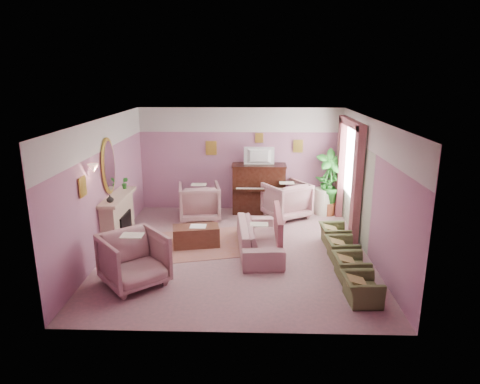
{
  "coord_description": "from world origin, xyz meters",
  "views": [
    {
      "loc": [
        0.33,
        -8.5,
        3.68
      ],
      "look_at": [
        0.06,
        0.4,
        1.2
      ],
      "focal_mm": 32.0,
      "sensor_mm": 36.0,
      "label": 1
    }
  ],
  "objects_px": {
    "olive_chair_d": "(334,232)",
    "olive_chair_a": "(361,285)",
    "sofa": "(259,232)",
    "floral_armchair_left": "(199,200)",
    "side_table": "(323,201)",
    "piano": "(259,189)",
    "olive_chair_b": "(351,264)",
    "olive_chair_c": "(342,246)",
    "television": "(259,155)",
    "coffee_table": "(196,236)",
    "floral_armchair_front": "(134,257)",
    "floral_armchair_right": "(286,198)"
  },
  "relations": [
    {
      "from": "coffee_table",
      "to": "floral_armchair_right",
      "type": "bearing_deg",
      "value": 43.39
    },
    {
      "from": "television",
      "to": "floral_armchair_right",
      "type": "height_order",
      "value": "television"
    },
    {
      "from": "floral_armchair_front",
      "to": "olive_chair_c",
      "type": "xyz_separation_m",
      "value": [
        3.92,
        1.16,
        -0.23
      ]
    },
    {
      "from": "television",
      "to": "side_table",
      "type": "distance_m",
      "value": 2.15
    },
    {
      "from": "floral_armchair_left",
      "to": "olive_chair_c",
      "type": "bearing_deg",
      "value": -37.09
    },
    {
      "from": "olive_chair_c",
      "to": "side_table",
      "type": "xyz_separation_m",
      "value": [
        0.1,
        2.98,
        0.05
      ]
    },
    {
      "from": "sofa",
      "to": "floral_armchair_left",
      "type": "bearing_deg",
      "value": 126.73
    },
    {
      "from": "floral_armchair_left",
      "to": "floral_armchair_front",
      "type": "relative_size",
      "value": 1.0
    },
    {
      "from": "sofa",
      "to": "floral_armchair_front",
      "type": "distance_m",
      "value": 2.73
    },
    {
      "from": "olive_chair_d",
      "to": "side_table",
      "type": "height_order",
      "value": "side_table"
    },
    {
      "from": "piano",
      "to": "television",
      "type": "distance_m",
      "value": 0.95
    },
    {
      "from": "sofa",
      "to": "floral_armchair_front",
      "type": "height_order",
      "value": "floral_armchair_front"
    },
    {
      "from": "piano",
      "to": "sofa",
      "type": "xyz_separation_m",
      "value": [
        -0.02,
        -2.7,
        -0.22
      ]
    },
    {
      "from": "floral_armchair_left",
      "to": "olive_chair_d",
      "type": "height_order",
      "value": "floral_armchair_left"
    },
    {
      "from": "floral_armchair_right",
      "to": "olive_chair_b",
      "type": "relative_size",
      "value": 1.54
    },
    {
      "from": "olive_chair_c",
      "to": "sofa",
      "type": "bearing_deg",
      "value": 167.21
    },
    {
      "from": "floral_armchair_left",
      "to": "olive_chair_a",
      "type": "xyz_separation_m",
      "value": [
        3.19,
        -4.05,
        -0.23
      ]
    },
    {
      "from": "piano",
      "to": "olive_chair_b",
      "type": "bearing_deg",
      "value": -67.06
    },
    {
      "from": "floral_armchair_left",
      "to": "side_table",
      "type": "relative_size",
      "value": 1.51
    },
    {
      "from": "piano",
      "to": "olive_chair_a",
      "type": "xyz_separation_m",
      "value": [
        1.65,
        -4.72,
        -0.35
      ]
    },
    {
      "from": "olive_chair_b",
      "to": "olive_chair_d",
      "type": "relative_size",
      "value": 1.0
    },
    {
      "from": "sofa",
      "to": "floral_armchair_left",
      "type": "relative_size",
      "value": 2.02
    },
    {
      "from": "coffee_table",
      "to": "side_table",
      "type": "bearing_deg",
      "value": 36.53
    },
    {
      "from": "piano",
      "to": "floral_armchair_front",
      "type": "relative_size",
      "value": 1.33
    },
    {
      "from": "coffee_table",
      "to": "floral_armchair_front",
      "type": "relative_size",
      "value": 0.95
    },
    {
      "from": "olive_chair_d",
      "to": "olive_chair_a",
      "type": "bearing_deg",
      "value": -90.0
    },
    {
      "from": "floral_armchair_right",
      "to": "side_table",
      "type": "relative_size",
      "value": 1.51
    },
    {
      "from": "side_table",
      "to": "olive_chair_a",
      "type": "bearing_deg",
      "value": -91.19
    },
    {
      "from": "coffee_table",
      "to": "olive_chair_c",
      "type": "xyz_separation_m",
      "value": [
        3.05,
        -0.65,
        0.07
      ]
    },
    {
      "from": "television",
      "to": "olive_chair_c",
      "type": "xyz_separation_m",
      "value": [
        1.65,
        -3.03,
        -1.3
      ]
    },
    {
      "from": "floral_armchair_left",
      "to": "olive_chair_a",
      "type": "bearing_deg",
      "value": -51.78
    },
    {
      "from": "olive_chair_a",
      "to": "side_table",
      "type": "xyz_separation_m",
      "value": [
        0.1,
        4.62,
        0.05
      ]
    },
    {
      "from": "television",
      "to": "olive_chair_a",
      "type": "distance_m",
      "value": 5.12
    },
    {
      "from": "floral_armchair_front",
      "to": "olive_chair_b",
      "type": "distance_m",
      "value": 3.94
    },
    {
      "from": "olive_chair_a",
      "to": "olive_chair_d",
      "type": "bearing_deg",
      "value": 90.0
    },
    {
      "from": "side_table",
      "to": "sofa",
      "type": "bearing_deg",
      "value": -124.21
    },
    {
      "from": "piano",
      "to": "floral_armchair_front",
      "type": "bearing_deg",
      "value": -118.23
    },
    {
      "from": "sofa",
      "to": "floral_armchair_left",
      "type": "distance_m",
      "value": 2.54
    },
    {
      "from": "olive_chair_a",
      "to": "television",
      "type": "bearing_deg",
      "value": 109.47
    },
    {
      "from": "coffee_table",
      "to": "olive_chair_d",
      "type": "distance_m",
      "value": 3.06
    },
    {
      "from": "coffee_table",
      "to": "floral_armchair_left",
      "type": "relative_size",
      "value": 0.95
    },
    {
      "from": "side_table",
      "to": "television",
      "type": "bearing_deg",
      "value": 178.52
    },
    {
      "from": "television",
      "to": "olive_chair_d",
      "type": "bearing_deg",
      "value": -53.23
    },
    {
      "from": "piano",
      "to": "olive_chair_c",
      "type": "height_order",
      "value": "piano"
    },
    {
      "from": "side_table",
      "to": "floral_armchair_right",
      "type": "bearing_deg",
      "value": -162.31
    },
    {
      "from": "piano",
      "to": "floral_armchair_left",
      "type": "distance_m",
      "value": 1.68
    },
    {
      "from": "piano",
      "to": "olive_chair_b",
      "type": "height_order",
      "value": "piano"
    },
    {
      "from": "sofa",
      "to": "olive_chair_d",
      "type": "bearing_deg",
      "value": 14.72
    },
    {
      "from": "coffee_table",
      "to": "sofa",
      "type": "xyz_separation_m",
      "value": [
        1.38,
        -0.27,
        0.21
      ]
    },
    {
      "from": "floral_armchair_front",
      "to": "olive_chair_a",
      "type": "distance_m",
      "value": 3.96
    }
  ]
}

